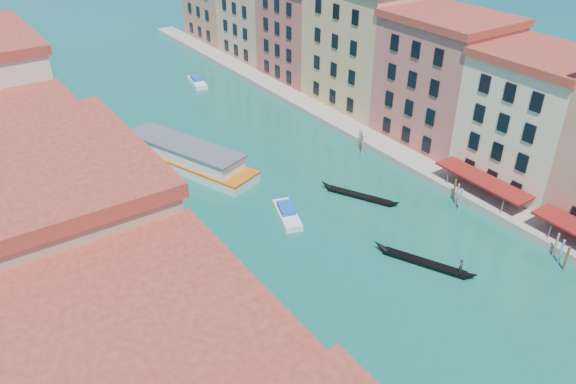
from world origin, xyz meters
name	(u,v)px	position (x,y,z in m)	size (l,w,h in m)	color
left_bank_palazzos	(5,153)	(-26.00, 64.68, 9.71)	(12.80, 128.40, 21.00)	tan
right_bank_palazzos	(389,60)	(30.00, 65.00, 9.75)	(12.80, 128.40, 21.00)	#AD4D36
quay	(346,126)	(22.00, 65.00, 0.50)	(4.00, 140.00, 1.00)	#9F9480
mooring_poles_right	(537,240)	(19.10, 28.80, 1.30)	(1.44, 54.24, 3.20)	brown
vaporetto_far	(184,155)	(-4.13, 68.28, 1.52)	(12.65, 23.06, 3.37)	silver
gondola_fore	(424,261)	(7.10, 33.75, 0.39)	(5.97, 10.88, 2.34)	black
gondola_far	(358,195)	(10.25, 48.17, 0.32)	(5.91, 10.25, 1.58)	black
motorboat_mid	(287,213)	(0.26, 49.43, 0.52)	(4.05, 6.82, 1.35)	white
motorboat_far	(197,81)	(11.84, 96.81, 0.55)	(3.40, 7.09, 1.41)	white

